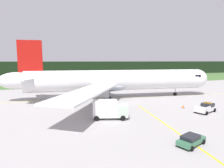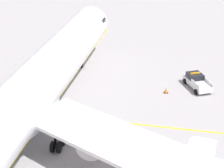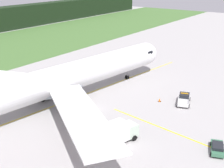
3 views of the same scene
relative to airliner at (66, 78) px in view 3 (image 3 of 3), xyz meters
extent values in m
plane|color=#A19E9D|center=(-0.14, -6.95, -4.87)|extent=(320.00, 320.00, 0.00)
cube|color=yellow|center=(0.66, -0.09, -4.86)|extent=(75.59, 10.44, 0.01)
cube|color=yellow|center=(0.65, -23.62, -4.86)|extent=(3.96, 27.30, 0.01)
cylinder|color=silver|center=(0.66, -0.09, 0.15)|extent=(47.97, 11.90, 5.61)
ellipsoid|color=silver|center=(25.38, -3.41, 0.15)|extent=(6.86, 6.38, 5.61)
ellipsoid|color=#ADB8C1|center=(-1.70, 0.23, -1.40)|extent=(13.69, 7.57, 3.08)
cube|color=black|center=(24.07, -3.23, 1.13)|extent=(2.49, 5.52, 0.70)
cylinder|color=#B4B4B4|center=(-3.64, 8.67, -1.82)|extent=(3.87, 3.07, 2.62)
cylinder|color=black|center=(-1.83, 8.43, -1.82)|extent=(0.44, 2.41, 2.41)
cube|color=silver|center=(-9.65, -12.38, -0.55)|extent=(18.86, 23.91, 0.35)
cylinder|color=#B4B4B4|center=(-5.80, -7.40, -1.82)|extent=(3.87, 3.07, 2.62)
cylinder|color=black|center=(-3.99, -7.65, -1.82)|extent=(0.44, 2.41, 2.41)
cylinder|color=gray|center=(18.60, -2.50, -3.31)|extent=(0.20, 0.20, 2.21)
cylinder|color=black|center=(18.64, -2.24, -4.42)|extent=(0.92, 0.34, 0.90)
cylinder|color=black|center=(18.57, -2.76, -4.42)|extent=(0.92, 0.34, 0.90)
cylinder|color=gray|center=(-2.21, 3.97, -3.16)|extent=(0.28, 0.28, 2.21)
cylinder|color=black|center=(-1.56, 3.53, -4.27)|extent=(1.23, 0.46, 1.20)
cylinder|color=black|center=(-1.47, 4.23, -4.27)|extent=(1.23, 0.46, 1.20)
cylinder|color=black|center=(-2.95, 3.72, -4.27)|extent=(1.23, 0.46, 1.20)
cylinder|color=black|center=(-2.85, 4.41, -4.27)|extent=(1.23, 0.46, 1.20)
cylinder|color=gray|center=(-3.18, -3.25, -3.16)|extent=(0.28, 0.28, 2.21)
cylinder|color=black|center=(-2.44, -3.00, -4.27)|extent=(1.23, 0.46, 1.20)
cylinder|color=black|center=(-2.53, -3.69, -4.27)|extent=(1.23, 0.46, 1.20)
cylinder|color=black|center=(-3.82, -2.81, -4.27)|extent=(1.23, 0.46, 1.20)
cylinder|color=black|center=(-3.92, -3.50, -4.27)|extent=(1.23, 0.46, 1.20)
cube|color=silver|center=(12.56, -19.72, -4.14)|extent=(5.60, 3.71, 0.70)
cube|color=black|center=(13.44, -19.41, -3.44)|extent=(2.60, 2.51, 0.70)
cube|color=silver|center=(11.05, -19.20, -3.56)|extent=(2.39, 0.93, 0.45)
cube|color=silver|center=(11.71, -21.08, -3.56)|extent=(2.39, 0.93, 0.45)
cube|color=orange|center=(13.44, -19.41, -3.01)|extent=(0.68, 1.45, 0.16)
cylinder|color=black|center=(13.87, -18.13, -4.49)|extent=(0.80, 0.48, 0.76)
cylinder|color=black|center=(14.58, -20.14, -4.49)|extent=(0.80, 0.48, 0.76)
cylinder|color=black|center=(10.53, -19.31, -4.49)|extent=(0.80, 0.48, 0.76)
cylinder|color=black|center=(11.25, -21.32, -4.49)|extent=(0.80, 0.48, 0.76)
cube|color=#B6CAB7|center=(-4.81, -18.03, -3.42)|extent=(2.52, 2.85, 2.00)
cube|color=white|center=(-7.76, -17.13, -2.95)|extent=(4.78, 3.54, 2.94)
cylinder|color=#99999E|center=(-6.94, -17.38, -4.51)|extent=(0.77, 0.32, 1.04)
cylinder|color=#99999E|center=(-8.58, -16.89, -4.51)|extent=(0.77, 0.32, 1.04)
cylinder|color=black|center=(-4.46, -16.88, -4.42)|extent=(0.94, 0.51, 0.90)
cylinder|color=black|center=(-5.16, -19.18, -4.42)|extent=(0.94, 0.51, 0.90)
cylinder|color=black|center=(-8.84, -15.55, -4.42)|extent=(0.94, 0.51, 0.90)
cylinder|color=black|center=(-9.54, -17.85, -4.42)|extent=(0.94, 0.51, 0.90)
cube|color=#386E4F|center=(-0.79, -30.57, -4.29)|extent=(4.46, 3.04, 0.55)
cube|color=black|center=(-0.98, -30.64, -3.79)|extent=(2.69, 2.22, 0.45)
cylinder|color=black|center=(0.26, -29.25, -4.57)|extent=(0.63, 0.37, 0.60)
cylinder|color=black|center=(0.87, -30.91, -4.57)|extent=(0.63, 0.37, 0.60)
cylinder|color=black|center=(-2.45, -30.23, -4.57)|extent=(0.63, 0.37, 0.60)
cylinder|color=black|center=(-1.84, -31.90, -4.57)|extent=(0.63, 0.37, 0.60)
cube|color=black|center=(10.78, -15.32, -4.85)|extent=(0.58, 0.58, 0.03)
cone|color=orange|center=(10.78, -15.32, -4.49)|extent=(0.44, 0.44, 0.69)
camera|label=1|loc=(-17.12, -47.92, 5.44)|focal=29.70mm
camera|label=2|loc=(-38.01, -11.37, 19.47)|focal=64.15mm
camera|label=3|loc=(-40.85, -40.42, 19.77)|focal=49.04mm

